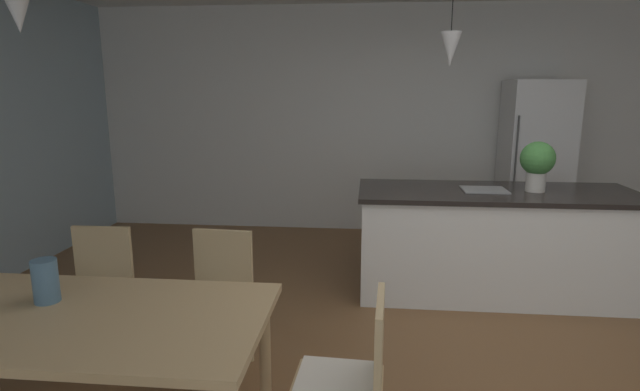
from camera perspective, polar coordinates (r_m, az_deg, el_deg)
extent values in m
cube|color=brown|center=(3.46, 17.89, -18.96)|extent=(10.00, 8.40, 0.04)
cube|color=silver|center=(6.21, 12.44, 8.27)|extent=(10.00, 0.12, 2.70)
cube|color=tan|center=(2.57, -26.10, -12.47)|extent=(1.73, 0.90, 0.04)
cylinder|color=tan|center=(2.76, -6.27, -17.79)|extent=(0.06, 0.06, 0.72)
cube|color=tan|center=(3.17, -11.97, -12.43)|extent=(0.43, 0.43, 0.04)
cube|color=white|center=(3.15, -12.00, -11.85)|extent=(0.38, 0.38, 0.03)
cube|color=tan|center=(3.24, -10.98, -7.45)|extent=(0.38, 0.06, 0.42)
cylinder|color=tan|center=(3.07, -9.89, -17.87)|extent=(0.04, 0.04, 0.41)
cylinder|color=tan|center=(3.19, -15.92, -16.95)|extent=(0.04, 0.04, 0.41)
cylinder|color=tan|center=(3.36, -7.91, -15.08)|extent=(0.04, 0.04, 0.41)
cylinder|color=tan|center=(3.47, -13.45, -14.39)|extent=(0.04, 0.04, 0.41)
cube|color=tan|center=(2.36, 1.94, -21.30)|extent=(0.42, 0.42, 0.04)
cube|color=white|center=(2.34, 1.95, -20.58)|extent=(0.38, 0.38, 0.03)
cube|color=tan|center=(2.23, 6.77, -16.61)|extent=(0.05, 0.38, 0.42)
cube|color=tan|center=(3.47, -24.54, -11.06)|extent=(0.41, 0.41, 0.04)
cube|color=white|center=(3.46, -24.60, -10.52)|extent=(0.37, 0.37, 0.03)
cube|color=tan|center=(3.54, -23.49, -6.54)|extent=(0.38, 0.04, 0.42)
cylinder|color=tan|center=(3.36, -22.96, -15.99)|extent=(0.04, 0.04, 0.41)
cylinder|color=tan|center=(3.52, -28.09, -15.16)|extent=(0.04, 0.04, 0.41)
cylinder|color=tan|center=(3.63, -20.50, -13.61)|extent=(0.04, 0.04, 0.41)
cylinder|color=tan|center=(3.77, -25.33, -12.99)|extent=(0.04, 0.04, 0.41)
cube|color=white|center=(4.53, 19.22, -5.18)|extent=(2.24, 0.85, 0.88)
cube|color=black|center=(4.42, 19.61, 0.28)|extent=(2.30, 0.91, 0.04)
cube|color=gray|center=(4.39, 18.25, 0.63)|extent=(0.36, 0.30, 0.01)
cube|color=silver|center=(6.10, 23.26, 3.38)|extent=(0.68, 0.64, 1.83)
cylinder|color=#4C4C4C|center=(5.69, 21.38, 2.97)|extent=(0.02, 0.02, 1.10)
cone|color=#B7B7B7|center=(2.53, -31.30, 18.30)|extent=(0.17, 0.17, 0.24)
cone|color=#B7B7B7|center=(4.26, 14.66, 15.84)|extent=(0.17, 0.17, 0.27)
cylinder|color=beige|center=(4.49, 23.39, 1.43)|extent=(0.16, 0.16, 0.16)
sphere|color=#478C42|center=(4.46, 23.60, 3.91)|extent=(0.28, 0.28, 0.28)
cylinder|color=slate|center=(2.73, -28.84, -8.54)|extent=(0.12, 0.12, 0.21)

